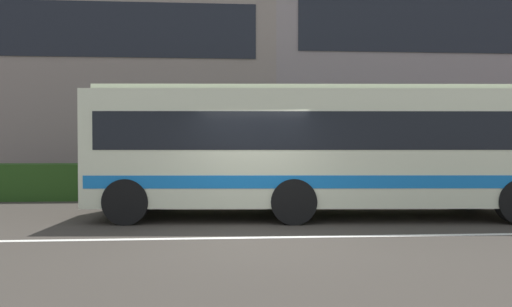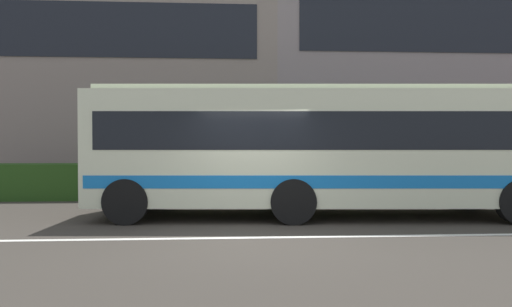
% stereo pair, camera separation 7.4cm
% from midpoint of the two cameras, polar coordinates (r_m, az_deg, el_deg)
% --- Properties ---
extents(ground_plane, '(160.00, 160.00, 0.00)m').
position_cam_midpoint_polar(ground_plane, '(8.69, -0.41, -10.44)').
color(ground_plane, '#3A342E').
extents(lane_centre_line, '(60.00, 0.16, 0.01)m').
position_cam_midpoint_polar(lane_centre_line, '(8.69, -0.41, -10.41)').
color(lane_centre_line, silver).
rests_on(lane_centre_line, ground_plane).
extents(hedge_row_far, '(22.69, 1.10, 1.13)m').
position_cam_midpoint_polar(hedge_row_far, '(15.17, 6.84, -3.32)').
color(hedge_row_far, '#254718').
rests_on(hedge_row_far, ground_plane).
extents(apartment_block_left, '(20.14, 11.09, 10.56)m').
position_cam_midpoint_polar(apartment_block_left, '(25.03, -23.02, 9.18)').
color(apartment_block_left, gray).
rests_on(apartment_block_left, ground_plane).
extents(apartment_block_right, '(21.54, 11.09, 11.28)m').
position_cam_midpoint_polar(apartment_block_right, '(26.94, 24.75, 9.36)').
color(apartment_block_right, gray).
rests_on(apartment_block_right, ground_plane).
extents(transit_bus, '(10.71, 3.20, 3.07)m').
position_cam_midpoint_polar(transit_bus, '(11.21, 7.25, 0.88)').
color(transit_bus, beige).
rests_on(transit_bus, ground_plane).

